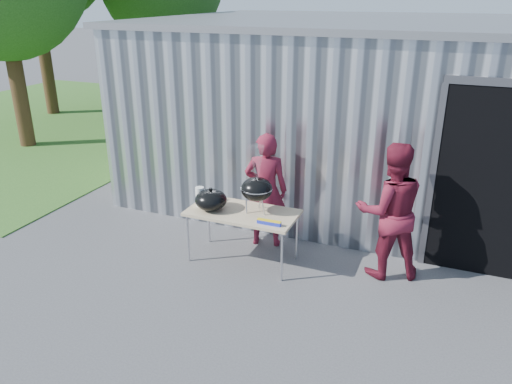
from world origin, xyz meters
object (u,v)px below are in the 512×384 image
at_px(person_bystander, 390,211).
at_px(person_cook, 266,190).
at_px(kettle_grill, 257,183).
at_px(folding_table, 242,214).

bearing_deg(person_bystander, person_cook, -29.04).
xyz_separation_m(kettle_grill, person_bystander, (1.72, 0.34, -0.25)).
distance_m(kettle_grill, person_cook, 0.63).
bearing_deg(folding_table, person_cook, 79.54).
distance_m(person_cook, person_bystander, 1.81).
bearing_deg(kettle_grill, folding_table, -162.97).
height_order(folding_table, kettle_grill, kettle_grill).
bearing_deg(person_cook, person_bystander, 159.43).
bearing_deg(kettle_grill, person_bystander, 11.21).
bearing_deg(person_cook, kettle_grill, 83.86).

